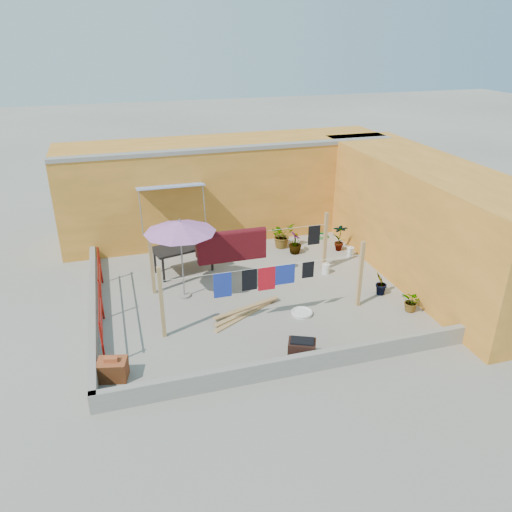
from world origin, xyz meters
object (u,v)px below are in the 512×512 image
object	(u,v)px
brazier	(302,351)
green_hose	(321,236)
outdoor_table	(183,249)
white_basin	(302,313)
water_jug_a	(350,252)
brick_stack	(113,369)
plant_back_a	(282,235)
water_jug_b	(326,269)
patio_umbrella	(180,227)

from	to	relation	value
brazier	green_hose	distance (m)	7.17
outdoor_table	white_basin	xyz separation A→B (m)	(2.45, -3.28, -0.68)
water_jug_a	white_basin	bearing A→B (deg)	-133.90
water_jug_a	green_hose	size ratio (longest dim) A/B	0.64
brick_stack	plant_back_a	world-z (taller)	plant_back_a
outdoor_table	water_jug_b	distance (m)	4.22
patio_umbrella	brazier	distance (m)	4.42
water_jug_b	brazier	bearing A→B (deg)	-120.66
outdoor_table	brick_stack	bearing A→B (deg)	-115.86
outdoor_table	water_jug_a	world-z (taller)	outdoor_table
patio_umbrella	brick_stack	xyz separation A→B (m)	(-1.95, -3.01, -1.77)
white_basin	plant_back_a	bearing A→B (deg)	77.55
outdoor_table	brazier	xyz separation A→B (m)	(1.74, -5.07, -0.47)
outdoor_table	water_jug_b	world-z (taller)	outdoor_table
brazier	plant_back_a	xyz separation A→B (m)	(1.63, 5.96, 0.16)
white_basin	green_hose	distance (m)	5.26
outdoor_table	plant_back_a	distance (m)	3.50
patio_umbrella	green_hose	distance (m)	6.25
patio_umbrella	water_jug_a	xyz separation A→B (m)	(5.45, 1.09, -1.84)
water_jug_b	plant_back_a	distance (m)	2.32
green_hose	water_jug_b	bearing A→B (deg)	-110.74
brazier	white_basin	xyz separation A→B (m)	(0.71, 1.78, -0.21)
water_jug_a	green_hose	xyz separation A→B (m)	(-0.24, 1.75, -0.11)
brick_stack	white_basin	distance (m)	4.81
green_hose	plant_back_a	size ratio (longest dim) A/B	0.63
outdoor_table	patio_umbrella	bearing A→B (deg)	-98.97
brazier	green_hose	xyz separation A→B (m)	(3.22, 6.40, -0.22)
brick_stack	brazier	xyz separation A→B (m)	(3.94, -0.54, 0.04)
white_basin	water_jug_b	xyz separation A→B (m)	(1.51, 1.96, 0.10)
green_hose	outdoor_table	bearing A→B (deg)	-164.98
brick_stack	green_hose	xyz separation A→B (m)	(7.16, 5.86, -0.19)
brick_stack	outdoor_table	bearing A→B (deg)	64.14
brazier	water_jug_a	size ratio (longest dim) A/B	2.05
water_jug_a	plant_back_a	bearing A→B (deg)	144.36
patio_umbrella	plant_back_a	distance (m)	4.62
water_jug_a	green_hose	world-z (taller)	water_jug_a
brazier	water_jug_a	distance (m)	5.80
outdoor_table	brazier	distance (m)	5.38
green_hose	patio_umbrella	bearing A→B (deg)	-151.34
brazier	water_jug_b	xyz separation A→B (m)	(2.22, 3.74, -0.10)
brick_stack	brazier	world-z (taller)	brazier
patio_umbrella	water_jug_b	size ratio (longest dim) A/B	6.39
white_basin	plant_back_a	world-z (taller)	plant_back_a
brick_stack	green_hose	world-z (taller)	brick_stack
patio_umbrella	plant_back_a	size ratio (longest dim) A/B	2.63
white_basin	green_hose	size ratio (longest dim) A/B	1.03
water_jug_b	green_hose	xyz separation A→B (m)	(1.01, 2.66, -0.12)
patio_umbrella	water_jug_a	bearing A→B (deg)	11.36
white_basin	outdoor_table	bearing A→B (deg)	126.72
water_jug_a	water_jug_b	world-z (taller)	water_jug_b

